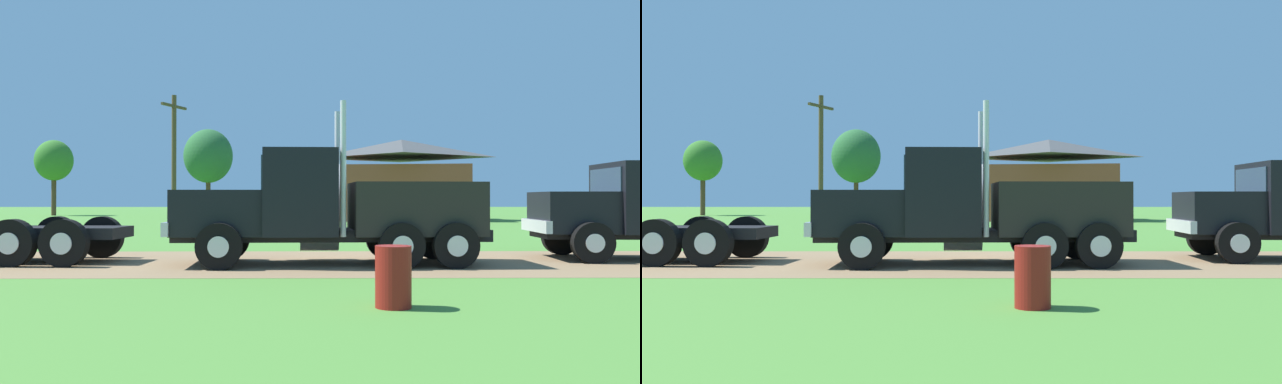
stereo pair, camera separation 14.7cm
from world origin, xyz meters
The scene contains 10 objects.
ground_plane centered at (0.00, 0.00, 0.00)m, with size 200.00×200.00×0.00m, color #4D8534.
dirt_track centered at (0.00, 0.00, 0.00)m, with size 120.00×6.21×0.01m, color #8C6E4C.
truck_foreground_white centered at (-1.01, -0.40, 1.32)m, with size 7.76×2.83×3.87m.
truck_near_left centered at (7.15, 0.67, 1.22)m, with size 7.65×3.11×3.52m.
visitor_far_side centered at (0.99, 3.61, 1.01)m, with size 0.34×0.64×1.83m.
steel_barrel centered at (-0.28, -6.40, 0.46)m, with size 0.54×0.54×0.91m, color maroon.
shed_building centered at (5.17, 30.12, 2.90)m, with size 10.80×9.33×6.01m.
utility_pole_near centered at (-9.07, 18.05, 3.88)m, with size 0.96×2.09×7.26m.
tree_left centered at (-25.93, 42.42, 5.15)m, with size 3.49×3.49×7.12m.
tree_mid centered at (-11.38, 42.45, 5.60)m, with size 4.63×4.63×8.17m.
Camera 2 is at (-1.32, -15.36, 1.61)m, focal length 34.24 mm.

